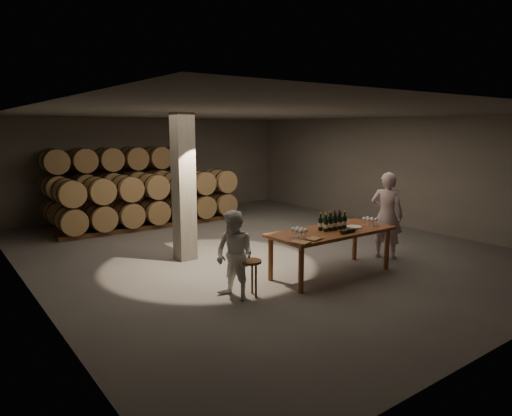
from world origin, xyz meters
TOP-DOWN VIEW (x-y plane):
  - room at (-1.80, 0.20)m, footprint 12.00×12.00m
  - tasting_table at (0.00, -2.50)m, footprint 2.60×1.10m
  - barrel_stack_back at (-1.35, 5.20)m, footprint 4.70×0.95m
  - barrel_stack_front at (-0.96, 3.80)m, footprint 5.48×0.95m
  - bottle_cluster at (0.07, -2.45)m, footprint 0.61×0.24m
  - lying_bottles at (0.07, -2.86)m, footprint 0.45×0.08m
  - glass_cluster_left at (-0.92, -2.57)m, footprint 0.20×0.31m
  - glass_cluster_right at (0.98, -2.63)m, footprint 0.19×0.30m
  - plate at (0.57, -2.57)m, footprint 0.31×0.31m
  - notebook_near at (-0.84, -2.87)m, footprint 0.30×0.26m
  - notebook_corner at (-1.18, -2.90)m, footprint 0.32×0.37m
  - pen at (-0.67, -2.94)m, footprint 0.13×0.05m
  - stool at (-1.98, -2.53)m, footprint 0.38×0.38m
  - person_man at (1.85, -2.37)m, footprint 0.74×0.84m
  - person_woman at (-2.26, -2.46)m, footprint 0.74×0.86m

SIDE VIEW (x-z plane):
  - stool at x=-1.98m, z-range 0.20..0.84m
  - person_woman at x=-2.26m, z-range 0.00..1.52m
  - tasting_table at x=0.00m, z-range 0.35..1.25m
  - barrel_stack_front at x=-0.96m, z-range 0.04..1.61m
  - pen at x=-0.67m, z-range 0.90..0.91m
  - plate at x=0.57m, z-range 0.90..0.92m
  - notebook_corner at x=-1.18m, z-range 0.90..0.93m
  - notebook_near at x=-0.84m, z-range 0.90..0.93m
  - lying_bottles at x=0.07m, z-range 0.90..0.98m
  - person_man at x=1.85m, z-range 0.00..1.93m
  - glass_cluster_right at x=0.98m, z-range 0.94..1.10m
  - bottle_cluster at x=0.07m, z-range 0.85..1.20m
  - glass_cluster_left at x=-0.92m, z-range 0.94..1.12m
  - barrel_stack_back at x=-1.35m, z-range 0.04..2.35m
  - room at x=-1.80m, z-range -4.40..7.60m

